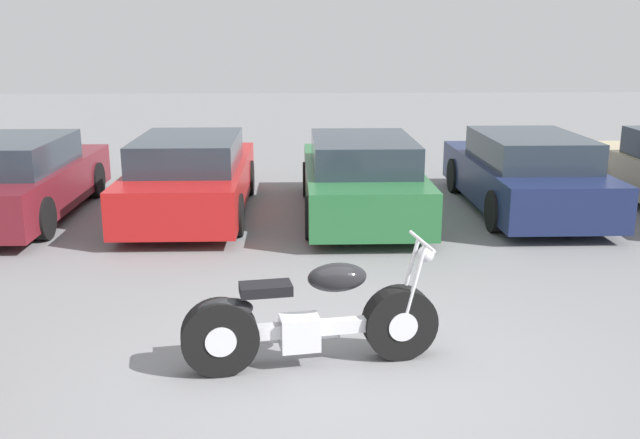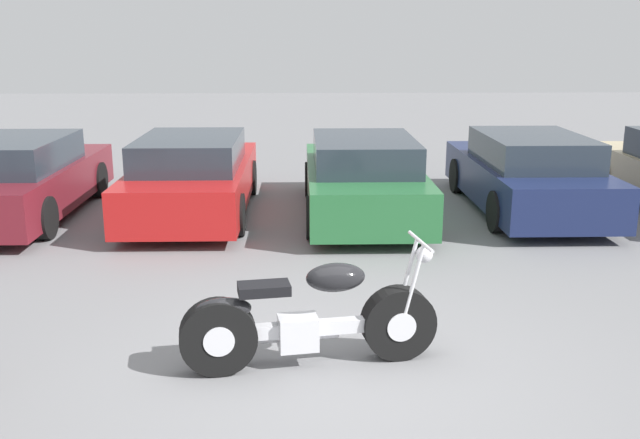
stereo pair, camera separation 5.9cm
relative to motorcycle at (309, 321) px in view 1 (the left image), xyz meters
The scene contains 6 objects.
ground_plane 0.51m from the motorcycle, 43.23° to the right, with size 60.00×60.00×0.00m, color slate.
motorcycle is the anchor object (origin of this frame).
parked_car_maroon 7.02m from the motorcycle, 129.77° to the left, with size 1.82×4.43×1.29m.
parked_car_red 5.79m from the motorcycle, 107.91° to the left, with size 1.82×4.43×1.29m.
parked_car_green 5.40m from the motorcycle, 80.04° to the left, with size 1.82×4.43×1.29m.
parked_car_navy 6.67m from the motorcycle, 56.87° to the left, with size 1.82×4.43×1.29m.
Camera 1 is at (-0.32, -5.56, 2.84)m, focal length 40.00 mm.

